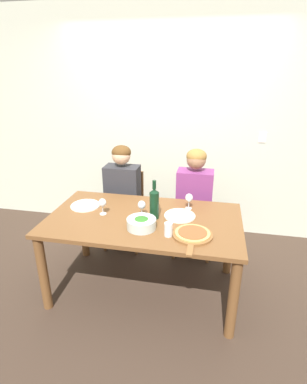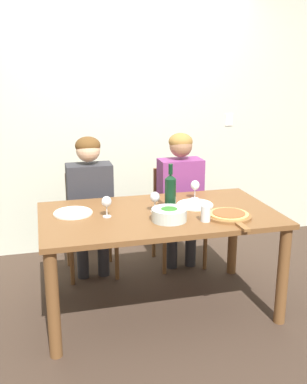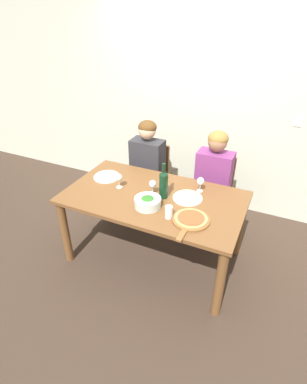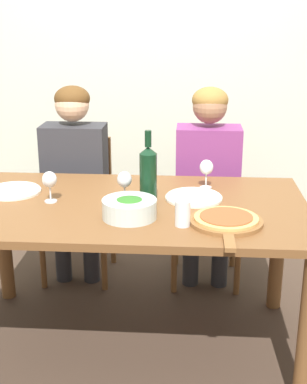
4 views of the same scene
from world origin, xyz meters
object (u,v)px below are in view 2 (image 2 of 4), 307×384
at_px(person_woman, 90,194).
at_px(pizza_on_board, 229,216).
at_px(person_man, 181,188).
at_px(broccoli_bowl, 169,214).
at_px(dinner_plate_right, 195,205).
at_px(wine_glass_left, 107,203).
at_px(water_tumbler, 206,213).
at_px(chair_right, 177,212).
at_px(wine_glass_centre, 155,198).
at_px(chair_left, 90,219).
at_px(wine_glass_right, 195,186).
at_px(wine_bottle, 170,192).
at_px(dinner_plate_left, 73,213).

bearing_deg(person_woman, pizza_on_board, -47.23).
distance_m(person_man, broccoli_bowl, 0.96).
relative_size(person_man, dinner_plate_right, 4.40).
xyz_separation_m(wine_glass_left, water_tumbler, (0.64, -0.26, -0.05)).
height_order(pizza_on_board, wine_glass_left, wine_glass_left).
xyz_separation_m(chair_right, wine_glass_centre, (-0.41, -0.78, 0.39)).
bearing_deg(wine_glass_centre, water_tumbler, -45.16).
bearing_deg(wine_glass_centre, person_man, 58.38).
bearing_deg(pizza_on_board, dinner_plate_right, 113.34).
xyz_separation_m(person_man, wine_glass_left, (-0.77, -0.70, 0.13)).
bearing_deg(chair_left, pizza_on_board, -50.32).
bearing_deg(person_man, water_tumbler, -97.91).
bearing_deg(wine_glass_right, wine_bottle, -138.06).
bearing_deg(person_man, wine_bottle, -113.87).
relative_size(chair_left, wine_glass_centre, 5.79).
relative_size(chair_right, wine_glass_right, 5.79).
relative_size(chair_left, person_woman, 0.71).
bearing_deg(dinner_plate_left, chair_right, 34.40).
bearing_deg(chair_right, person_man, -90.00).
distance_m(chair_left, dinner_plate_left, 0.76).
bearing_deg(wine_glass_left, water_tumbler, -22.20).
distance_m(chair_right, dinner_plate_right, 0.78).
bearing_deg(pizza_on_board, chair_right, 92.94).
bearing_deg(person_woman, water_tumbler, -54.90).
xyz_separation_m(broccoli_bowl, pizza_on_board, (0.42, -0.05, -0.03)).
bearing_deg(wine_glass_left, chair_right, 46.29).
height_order(wine_bottle, pizza_on_board, wine_bottle).
relative_size(dinner_plate_left, wine_glass_right, 1.84).
distance_m(wine_glass_left, wine_glass_centre, 0.36).
bearing_deg(wine_bottle, chair_left, 122.63).
xyz_separation_m(dinner_plate_right, pizza_on_board, (0.14, -0.32, 0.01)).
bearing_deg(wine_glass_right, person_woman, 151.16).
relative_size(person_woman, wine_bottle, 3.48).
xyz_separation_m(person_man, dinner_plate_left, (-0.99, -0.57, 0.03)).
xyz_separation_m(wine_glass_left, wine_glass_right, (0.75, 0.27, 0.00)).
height_order(wine_bottle, dinner_plate_left, wine_bottle).
distance_m(chair_right, dinner_plate_left, 1.24).
bearing_deg(broccoli_bowl, wine_glass_centre, 102.73).
bearing_deg(wine_bottle, dinner_plate_right, 18.72).
bearing_deg(chair_right, wine_glass_centre, -117.99).
distance_m(pizza_on_board, wine_glass_centre, 0.54).
height_order(dinner_plate_right, wine_glass_right, wine_glass_right).
height_order(dinner_plate_left, wine_glass_centre, wine_glass_centre).
bearing_deg(wine_glass_left, dinner_plate_right, 7.48).
relative_size(wine_glass_centre, water_tumbler, 1.35).
distance_m(person_woman, person_man, 0.81).
relative_size(person_man, wine_bottle, 3.48).
height_order(person_woman, pizza_on_board, person_woman).
bearing_deg(wine_glass_left, broccoli_bowl, -24.44).
bearing_deg(chair_left, broccoli_bowl, -66.09).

